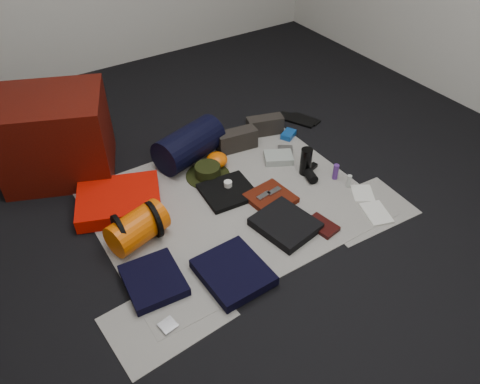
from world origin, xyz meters
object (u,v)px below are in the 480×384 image
compact_camera (285,150)px  navy_duffel (189,145)px  stuff_sack (137,228)px  paperback_book (322,226)px  red_cabinet (55,136)px  sleeping_pad (119,200)px  water_bottle (306,161)px

compact_camera → navy_duffel: bearing=-172.3°
navy_duffel → stuff_sack: bearing=-156.1°
navy_duffel → paperback_book: size_ratio=2.60×
stuff_sack → navy_duffel: 0.81m
red_cabinet → sleeping_pad: bearing=-50.1°
red_cabinet → compact_camera: 1.54m
stuff_sack → navy_duffel: (0.61, 0.53, 0.03)m
stuff_sack → paperback_book: 1.06m
sleeping_pad → stuff_sack: (-0.02, -0.33, 0.05)m
navy_duffel → compact_camera: bearing=-42.7°
red_cabinet → sleeping_pad: (0.17, -0.55, -0.22)m
water_bottle → stuff_sack: bearing=178.9°
red_cabinet → stuff_sack: 0.92m
sleeping_pad → stuff_sack: size_ratio=1.51×
red_cabinet → sleeping_pad: 0.62m
red_cabinet → sleeping_pad: red_cabinet is taller
water_bottle → sleeping_pad: bearing=162.9°
compact_camera → stuff_sack: bearing=-135.5°
navy_duffel → compact_camera: size_ratio=4.53×
red_cabinet → paperback_book: size_ratio=3.61×
sleeping_pad → navy_duffel: (0.59, 0.19, 0.08)m
red_cabinet → water_bottle: size_ratio=3.45×
water_bottle → compact_camera: bearing=82.7°
compact_camera → paperback_book: compact_camera is taller
water_bottle → red_cabinet: bearing=145.8°
compact_camera → paperback_book: size_ratio=0.58×
stuff_sack → water_bottle: same height
paperback_book → stuff_sack: bearing=142.5°
water_bottle → paperback_book: size_ratio=1.05×
stuff_sack → red_cabinet: bearing=100.1°
sleeping_pad → compact_camera: bearing=-4.5°
navy_duffel → compact_camera: (0.60, -0.29, -0.10)m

